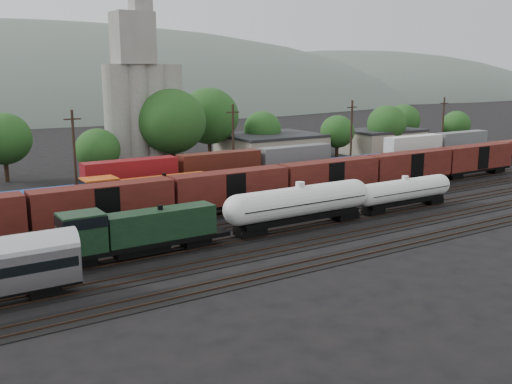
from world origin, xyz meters
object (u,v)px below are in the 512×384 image
tank_car_a (300,203)px  grain_silo (143,107)px  green_locomotive (130,232)px  orange_locomotive (140,194)px

tank_car_a → grain_silo: (-1.08, 41.00, 8.37)m
tank_car_a → grain_silo: grain_silo is taller
green_locomotive → tank_car_a: 19.17m
green_locomotive → grain_silo: bearing=66.2°
orange_locomotive → tank_car_a: bearing=-50.6°
green_locomotive → orange_locomotive: bearing=65.5°
green_locomotive → grain_silo: size_ratio=0.60×
orange_locomotive → grain_silo: size_ratio=0.65×
tank_car_a → grain_silo: size_ratio=0.64×
grain_silo → green_locomotive: bearing=-113.8°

